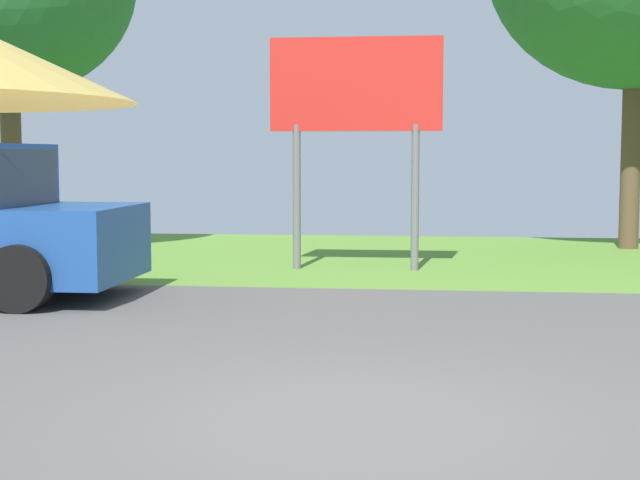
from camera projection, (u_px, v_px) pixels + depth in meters
name	position (u px, v px, depth m)	size (l,w,h in m)	color
ground_plane	(378.00, 339.00, 9.13)	(40.00, 22.00, 0.20)	#565451
roadside_billboard	(356.00, 101.00, 14.04)	(2.60, 0.12, 3.50)	slate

